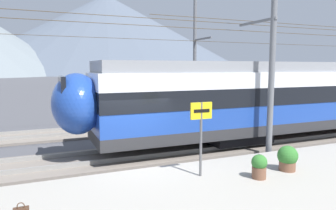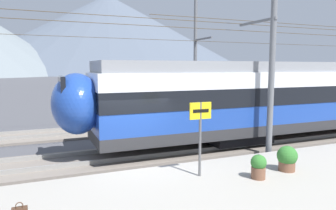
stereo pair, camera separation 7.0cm
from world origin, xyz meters
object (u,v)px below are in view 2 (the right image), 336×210
(potted_plant_by_shelter, at_px, (287,157))
(platform_sign, at_px, (200,122))
(catenary_mast_mid, at_px, (270,50))
(catenary_mast_far_side, at_px, (196,57))
(potted_plant_platform_edge, at_px, (258,166))

(potted_plant_by_shelter, bearing_deg, platform_sign, 167.39)
(platform_sign, bearing_deg, catenary_mast_mid, 24.55)
(catenary_mast_far_side, xyz_separation_m, potted_plant_platform_edge, (-4.08, -11.88, -3.58))
(platform_sign, height_order, potted_plant_by_shelter, platform_sign)
(catenary_mast_mid, height_order, platform_sign, catenary_mast_mid)
(catenary_mast_mid, distance_m, potted_plant_platform_edge, 5.16)
(catenary_mast_far_side, distance_m, platform_sign, 12.57)
(catenary_mast_far_side, height_order, potted_plant_by_shelter, catenary_mast_far_side)
(catenary_mast_mid, bearing_deg, potted_plant_by_shelter, -116.87)
(catenary_mast_mid, height_order, potted_plant_by_shelter, catenary_mast_mid)
(potted_plant_by_shelter, bearing_deg, catenary_mast_far_side, 76.59)
(catenary_mast_mid, xyz_separation_m, potted_plant_platform_edge, (-2.56, -2.72, -3.56))
(potted_plant_platform_edge, xyz_separation_m, potted_plant_by_shelter, (1.30, 0.23, 0.04))
(catenary_mast_mid, height_order, catenary_mast_far_side, catenary_mast_far_side)
(catenary_mast_mid, relative_size, catenary_mast_far_side, 1.00)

